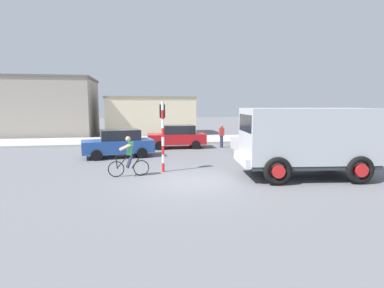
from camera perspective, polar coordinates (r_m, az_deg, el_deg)
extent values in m
plane|color=slate|center=(12.30, -0.51, -7.09)|extent=(120.00, 120.00, 0.00)
cube|color=#ADADA8|center=(25.98, -5.51, 0.72)|extent=(80.00, 5.00, 0.16)
cube|color=#B2B7BC|center=(13.76, 20.32, 1.61)|extent=(5.45, 3.08, 2.20)
cube|color=#2D3338|center=(13.92, 20.10, -3.23)|extent=(5.34, 3.01, 0.16)
cube|color=silver|center=(13.05, 9.18, -2.74)|extent=(0.51, 2.39, 0.36)
cube|color=black|center=(12.91, 9.97, 3.81)|extent=(0.36, 2.12, 0.70)
torus|color=black|center=(12.18, 15.48, -4.84)|extent=(1.12, 0.36, 1.10)
cylinder|color=red|center=(12.18, 15.48, -4.84)|extent=(0.53, 0.35, 0.50)
torus|color=black|center=(14.58, 12.26, -2.76)|extent=(1.12, 0.36, 1.10)
cylinder|color=red|center=(14.58, 12.26, -2.76)|extent=(0.53, 0.35, 0.50)
torus|color=black|center=(13.56, 28.53, -4.25)|extent=(1.12, 0.36, 1.10)
cylinder|color=red|center=(13.56, 28.53, -4.25)|extent=(0.53, 0.35, 0.50)
torus|color=black|center=(15.75, 23.65, -2.47)|extent=(1.12, 0.36, 1.10)
cylinder|color=red|center=(15.75, 23.65, -2.47)|extent=(0.53, 0.35, 0.50)
torus|color=black|center=(13.51, -13.77, -4.51)|extent=(0.68, 0.09, 0.68)
torus|color=black|center=(13.55, -9.32, -4.35)|extent=(0.68, 0.09, 0.68)
cylinder|color=black|center=(13.41, -12.36, -2.10)|extent=(0.60, 0.09, 0.09)
cylinder|color=black|center=(13.45, -12.59, -3.13)|extent=(0.51, 0.08, 0.57)
cylinder|color=black|center=(13.49, -10.20, -3.26)|extent=(0.44, 0.08, 0.57)
cylinder|color=black|center=(13.46, -13.70, -3.27)|extent=(0.10, 0.05, 0.59)
cylinder|color=black|center=(13.40, -13.64, -1.95)|extent=(0.07, 0.50, 0.03)
cube|color=black|center=(13.43, -11.09, -2.16)|extent=(0.25, 0.14, 0.06)
cube|color=#338C51|center=(13.38, -11.34, -0.77)|extent=(0.32, 0.34, 0.59)
sphere|color=tan|center=(13.32, -11.68, 0.92)|extent=(0.22, 0.22, 0.22)
cylinder|color=#2D334C|center=(13.37, -11.38, -3.21)|extent=(0.31, 0.14, 0.57)
cylinder|color=tan|center=(13.20, -12.17, -0.68)|extent=(0.50, 0.13, 0.29)
cylinder|color=#2D334C|center=(13.56, -11.42, -3.06)|extent=(0.31, 0.14, 0.57)
cylinder|color=tan|center=(13.52, -12.22, -0.50)|extent=(0.50, 0.13, 0.29)
cylinder|color=red|center=(14.23, -5.31, -4.30)|extent=(0.12, 0.12, 0.40)
cylinder|color=white|center=(14.15, -5.33, -2.72)|extent=(0.12, 0.12, 0.40)
cylinder|color=red|center=(14.09, -5.35, -1.12)|extent=(0.12, 0.12, 0.40)
cylinder|color=white|center=(14.03, -5.37, 0.50)|extent=(0.12, 0.12, 0.40)
cylinder|color=red|center=(13.99, -5.39, 2.13)|extent=(0.12, 0.12, 0.40)
cylinder|color=white|center=(13.96, -5.41, 3.76)|extent=(0.12, 0.12, 0.40)
cylinder|color=red|center=(13.94, -5.43, 5.40)|extent=(0.12, 0.12, 0.40)
cylinder|color=white|center=(13.94, -5.45, 7.04)|extent=(0.12, 0.12, 0.40)
cube|color=black|center=(14.12, -5.49, 6.03)|extent=(0.24, 0.20, 0.60)
sphere|color=green|center=(14.24, -5.53, 6.04)|extent=(0.14, 0.14, 0.14)
cube|color=red|center=(21.79, -2.88, 0.98)|extent=(4.02, 1.74, 0.70)
cube|color=black|center=(21.74, -2.50, 2.69)|extent=(2.22, 1.47, 0.60)
cylinder|color=black|center=(20.89, -6.00, -0.30)|extent=(0.60, 0.19, 0.60)
cylinder|color=black|center=(22.57, -6.24, 0.27)|extent=(0.60, 0.19, 0.60)
cylinder|color=black|center=(21.17, 0.72, -0.16)|extent=(0.60, 0.19, 0.60)
cylinder|color=black|center=(22.83, -0.02, 0.39)|extent=(0.60, 0.19, 0.60)
cube|color=#234C9E|center=(18.50, -13.46, -0.35)|extent=(4.23, 2.35, 0.70)
cube|color=black|center=(18.45, -13.06, 1.67)|extent=(2.41, 1.79, 0.60)
cylinder|color=black|center=(17.63, -17.15, -2.01)|extent=(0.62, 0.28, 0.60)
cylinder|color=black|center=(19.31, -17.36, -1.22)|extent=(0.62, 0.28, 0.60)
cylinder|color=black|center=(17.89, -9.19, -1.64)|extent=(0.62, 0.28, 0.60)
cylinder|color=black|center=(19.55, -10.08, -0.90)|extent=(0.62, 0.28, 0.60)
cube|color=#B7B7BC|center=(19.78, 13.39, 0.13)|extent=(4.05, 1.83, 0.70)
cube|color=black|center=(19.65, 13.04, 2.00)|extent=(2.24, 1.51, 0.60)
cylinder|color=black|center=(21.12, 15.44, -0.44)|extent=(0.61, 0.20, 0.60)
cylinder|color=black|center=(19.64, 17.68, -1.09)|extent=(0.61, 0.20, 0.60)
cylinder|color=black|center=(20.12, 9.13, -0.64)|extent=(0.61, 0.20, 0.60)
cylinder|color=black|center=(18.56, 10.99, -1.36)|extent=(0.61, 0.20, 0.60)
cylinder|color=#2D334C|center=(22.07, 5.44, 0.45)|extent=(0.22, 0.22, 0.85)
cube|color=#D13838|center=(21.99, 5.47, 2.27)|extent=(0.34, 0.22, 0.56)
sphere|color=#9E7051|center=(21.96, 5.48, 3.28)|extent=(0.20, 0.20, 0.20)
cube|color=#9E9389|center=(33.59, -25.47, 6.01)|extent=(9.30, 7.44, 5.39)
cube|color=#5E5852|center=(33.68, -25.74, 10.76)|extent=(9.48, 7.59, 0.20)
cube|color=beige|center=(32.47, -7.65, 5.07)|extent=(8.69, 5.17, 3.61)
cube|color=gray|center=(32.45, -7.71, 8.43)|extent=(8.87, 5.28, 0.20)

